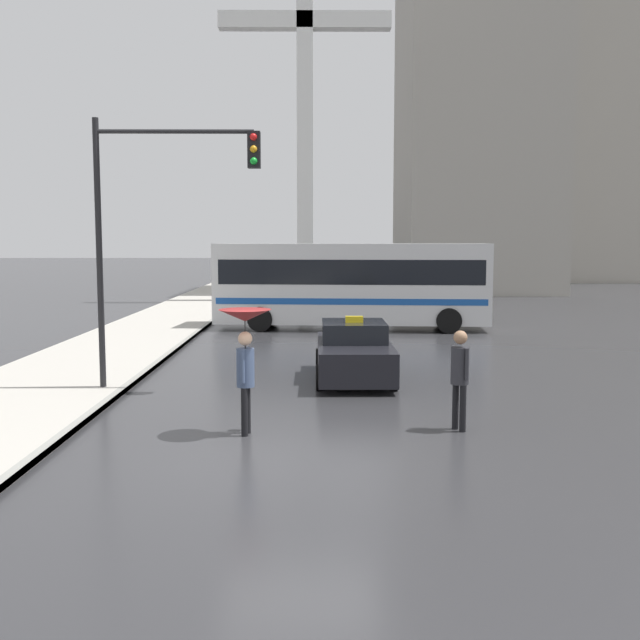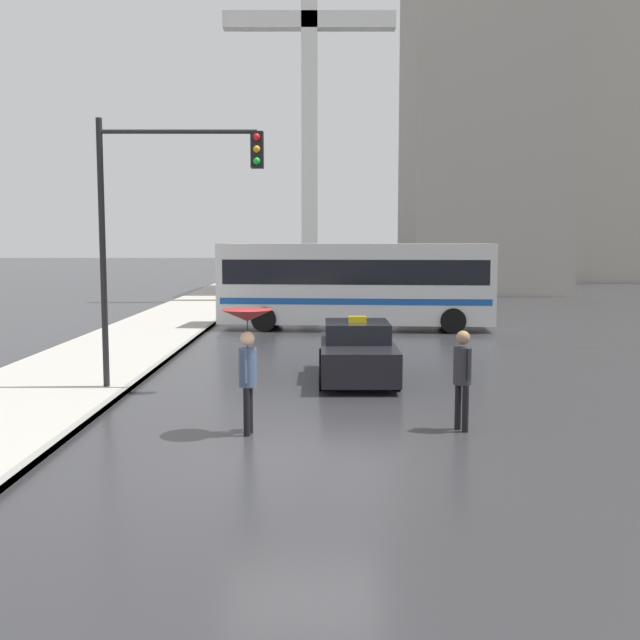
% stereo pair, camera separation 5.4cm
% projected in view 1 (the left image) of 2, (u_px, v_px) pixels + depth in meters
% --- Properties ---
extents(ground_plane, '(300.00, 300.00, 0.00)m').
position_uv_depth(ground_plane, '(301.00, 458.00, 11.94)').
color(ground_plane, '#2D2D30').
extents(taxi, '(1.91, 4.25, 1.60)m').
position_uv_depth(taxi, '(354.00, 353.00, 18.71)').
color(taxi, black).
rests_on(taxi, ground_plane).
extents(city_bus, '(10.83, 3.40, 3.37)m').
position_uv_depth(city_bus, '(351.00, 282.00, 29.48)').
color(city_bus, silver).
rests_on(city_bus, ground_plane).
extents(pedestrian_with_umbrella, '(0.94, 0.94, 2.25)m').
position_uv_depth(pedestrian_with_umbrella, '(245.00, 339.00, 13.22)').
color(pedestrian_with_umbrella, black).
rests_on(pedestrian_with_umbrella, ground_plane).
extents(pedestrian_man, '(0.44, 0.46, 1.84)m').
position_uv_depth(pedestrian_man, '(460.00, 370.00, 13.58)').
color(pedestrian_man, black).
rests_on(pedestrian_man, ground_plane).
extents(traffic_light, '(3.72, 0.38, 6.18)m').
position_uv_depth(traffic_light, '(160.00, 204.00, 16.74)').
color(traffic_light, black).
rests_on(traffic_light, ground_plane).
extents(building_tower_near, '(10.04, 11.00, 30.91)m').
position_uv_depth(building_tower_near, '(477.00, 64.00, 50.78)').
color(building_tower_near, '#A39E93').
rests_on(building_tower_near, ground_plane).
extents(building_tower_far, '(12.75, 8.38, 39.13)m').
position_uv_depth(building_tower_far, '(606.00, 53.00, 64.26)').
color(building_tower_far, '#A39E93').
rests_on(building_tower_far, ground_plane).
extents(monument_cross, '(9.53, 0.90, 21.67)m').
position_uv_depth(monument_cross, '(305.00, 82.00, 41.68)').
color(monument_cross, white).
rests_on(monument_cross, ground_plane).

